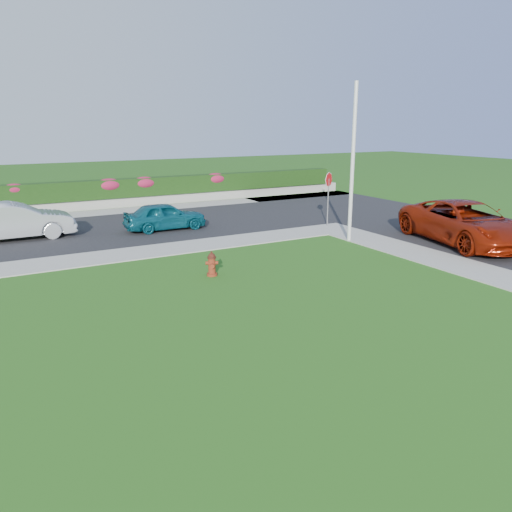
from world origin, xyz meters
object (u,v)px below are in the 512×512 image
sedan_silver (15,221)px  stop_sign (329,186)px  utility_pole (353,164)px  sedan_teal (165,216)px  fire_hydrant (212,264)px  suv_red (466,223)px

sedan_silver → stop_sign: 14.38m
utility_pole → sedan_silver: bearing=150.1°
sedan_teal → stop_sign: size_ratio=1.44×
sedan_teal → fire_hydrant: bearing=172.9°
suv_red → utility_pole: 5.35m
suv_red → utility_pole: bearing=156.5°
utility_pole → stop_sign: utility_pole is taller
fire_hydrant → stop_sign: (8.44, 4.83, 1.60)m
sedan_teal → stop_sign: 8.03m
fire_hydrant → utility_pole: 8.06m
fire_hydrant → suv_red: (11.14, -1.10, 0.53)m
suv_red → sedan_teal: suv_red is taller
fire_hydrant → stop_sign: bearing=50.9°
fire_hydrant → sedan_teal: size_ratio=0.22×
sedan_teal → sedan_silver: sedan_silver is taller
fire_hydrant → stop_sign: stop_sign is taller
fire_hydrant → suv_red: bearing=15.5°
sedan_teal → sedan_silver: 6.49m
sedan_teal → utility_pole: 9.04m
sedan_teal → sedan_silver: bearing=80.3°
suv_red → stop_sign: (-2.70, 5.92, 1.07)m
stop_sign → utility_pole: bearing=-114.8°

